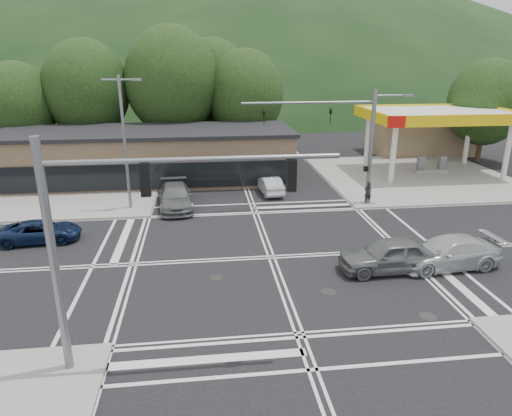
{
  "coord_description": "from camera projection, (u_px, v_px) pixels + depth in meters",
  "views": [
    {
      "loc": [
        -3.48,
        -21.83,
        10.2
      ],
      "look_at": [
        -0.32,
        4.09,
        1.4
      ],
      "focal_mm": 32.0,
      "sensor_mm": 36.0,
      "label": 1
    }
  ],
  "objects": [
    {
      "name": "sidewalk_ne",
      "position": [
        414.0,
        176.0,
        40.0
      ],
      "size": [
        16.0,
        16.0,
        0.15
      ],
      "primitive_type": "cube",
      "color": "gray",
      "rests_on": "ground"
    },
    {
      "name": "hill_north",
      "position": [
        214.0,
        100.0,
        108.86
      ],
      "size": [
        252.0,
        126.0,
        140.0
      ],
      "primitive_type": "ellipsoid",
      "color": "#183216",
      "rests_on": "ground"
    },
    {
      "name": "car_queue_a",
      "position": [
        270.0,
        185.0,
        35.17
      ],
      "size": [
        1.76,
        4.12,
        1.32
      ],
      "primitive_type": "imported",
      "rotation": [
        0.0,
        0.0,
        3.23
      ],
      "color": "#ADB0B5",
      "rests_on": "ground"
    },
    {
      "name": "car_silver_east",
      "position": [
        447.0,
        252.0,
        22.88
      ],
      "size": [
        5.49,
        2.56,
        1.55
      ],
      "primitive_type": "imported",
      "rotation": [
        0.0,
        0.0,
        -1.5
      ],
      "color": "#B3B7BB",
      "rests_on": "ground"
    },
    {
      "name": "tree_n_e",
      "position": [
        213.0,
        85.0,
        48.02
      ],
      "size": [
        8.4,
        8.4,
        11.98
      ],
      "color": "#382619",
      "rests_on": "ground"
    },
    {
      "name": "tree_ne",
      "position": [
        486.0,
        102.0,
        43.89
      ],
      "size": [
        7.2,
        7.2,
        9.99
      ],
      "color": "#382619",
      "rests_on": "ground"
    },
    {
      "name": "pedestrian",
      "position": [
        368.0,
        192.0,
        32.39
      ],
      "size": [
        0.59,
        0.41,
        1.53
      ],
      "primitive_type": "imported",
      "rotation": [
        0.0,
        0.0,
        3.23
      ],
      "color": "black",
      "rests_on": "sidewalk_ne"
    },
    {
      "name": "car_northbound",
      "position": [
        175.0,
        197.0,
        31.79
      ],
      "size": [
        2.71,
        5.68,
        1.6
      ],
      "primitive_type": "imported",
      "rotation": [
        0.0,
        0.0,
        0.09
      ],
      "color": "#5C5F61",
      "rests_on": "ground"
    },
    {
      "name": "signal_mast_ne",
      "position": [
        354.0,
        134.0,
        31.08
      ],
      "size": [
        11.65,
        0.3,
        8.0
      ],
      "color": "slate",
      "rests_on": "ground"
    },
    {
      "name": "tree_n_a",
      "position": [
        86.0,
        89.0,
        42.89
      ],
      "size": [
        8.0,
        8.0,
        11.75
      ],
      "color": "#382619",
      "rests_on": "ground"
    },
    {
      "name": "car_queue_b",
      "position": [
        252.0,
        166.0,
        41.04
      ],
      "size": [
        2.23,
        4.38,
        1.43
      ],
      "primitive_type": "imported",
      "rotation": [
        0.0,
        0.0,
        3.28
      ],
      "color": "#BABAB6",
      "rests_on": "ground"
    },
    {
      "name": "car_blue_west",
      "position": [
        40.0,
        231.0,
        26.06
      ],
      "size": [
        4.57,
        2.42,
        1.22
      ],
      "primitive_type": "imported",
      "rotation": [
        0.0,
        0.0,
        1.66
      ],
      "color": "#0D1B3B",
      "rests_on": "ground"
    },
    {
      "name": "commercial_row",
      "position": [
        148.0,
        157.0,
        38.63
      ],
      "size": [
        24.0,
        8.0,
        4.0
      ],
      "primitive_type": "cube",
      "color": "brown",
      "rests_on": "ground"
    },
    {
      "name": "tree_n_c",
      "position": [
        245.0,
        94.0,
        44.81
      ],
      "size": [
        7.6,
        7.6,
        10.87
      ],
      "color": "#382619",
      "rests_on": "ground"
    },
    {
      "name": "streetlight_nw",
      "position": [
        125.0,
        137.0,
        30.08
      ],
      "size": [
        2.5,
        0.25,
        9.0
      ],
      "color": "slate",
      "rests_on": "ground"
    },
    {
      "name": "convenience_store",
      "position": [
        419.0,
        135.0,
        49.4
      ],
      "size": [
        10.0,
        6.0,
        3.8
      ],
      "primitive_type": "cube",
      "color": "#846B4F",
      "rests_on": "ground"
    },
    {
      "name": "car_grey_center",
      "position": [
        389.0,
        255.0,
        22.43
      ],
      "size": [
        5.0,
        2.06,
        1.69
      ],
      "primitive_type": "imported",
      "rotation": [
        0.0,
        0.0,
        -1.56
      ],
      "color": "slate",
      "rests_on": "ground"
    },
    {
      "name": "tree_n_b",
      "position": [
        172.0,
        81.0,
        43.6
      ],
      "size": [
        9.0,
        9.0,
        12.98
      ],
      "color": "#382619",
      "rests_on": "ground"
    },
    {
      "name": "signal_mast_sw",
      "position": [
        110.0,
        228.0,
        14.12
      ],
      "size": [
        9.14,
        0.28,
        8.0
      ],
      "color": "slate",
      "rests_on": "ground"
    },
    {
      "name": "tree_n_d",
      "position": [
        18.0,
        105.0,
        41.68
      ],
      "size": [
        6.8,
        6.8,
        9.76
      ],
      "color": "#382619",
      "rests_on": "ground"
    },
    {
      "name": "ground",
      "position": [
        271.0,
        257.0,
        24.2
      ],
      "size": [
        120.0,
        120.0,
        0.0
      ],
      "primitive_type": "plane",
      "color": "black",
      "rests_on": "ground"
    },
    {
      "name": "sidewalk_nw",
      "position": [
        58.0,
        188.0,
        36.56
      ],
      "size": [
        16.0,
        16.0,
        0.15
      ],
      "primitive_type": "cube",
      "color": "gray",
      "rests_on": "ground"
    },
    {
      "name": "gas_station_canopy",
      "position": [
        437.0,
        117.0,
        39.57
      ],
      "size": [
        12.32,
        8.34,
        5.75
      ],
      "color": "silver",
      "rests_on": "ground"
    }
  ]
}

